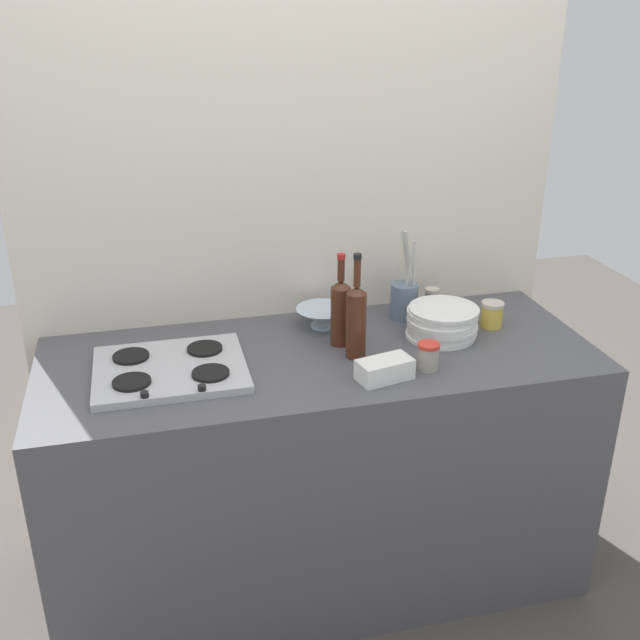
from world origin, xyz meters
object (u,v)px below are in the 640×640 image
object	(u,v)px
plate_stack	(442,322)
wine_bottle_leftmost	(341,310)
mixing_bowl	(323,316)
condiment_jar_spare	(492,314)
utensil_crock	(404,298)
stovetop_hob	(170,369)
wine_bottle_mid_left	(356,319)
condiment_jar_front	(428,356)
condiment_jar_rear	(431,300)
butter_dish	(385,369)

from	to	relation	value
plate_stack	wine_bottle_leftmost	size ratio (longest dim) A/B	0.77
mixing_bowl	condiment_jar_spare	world-z (taller)	condiment_jar_spare
wine_bottle_leftmost	condiment_jar_spare	world-z (taller)	wine_bottle_leftmost
utensil_crock	mixing_bowl	bearing A→B (deg)	-178.75
wine_bottle_leftmost	utensil_crock	world-z (taller)	utensil_crock
stovetop_hob	utensil_crock	xyz separation A→B (m)	(0.84, 0.23, 0.06)
wine_bottle_mid_left	condiment_jar_front	size ratio (longest dim) A/B	3.93
condiment_jar_spare	condiment_jar_rear	bearing A→B (deg)	131.53
butter_dish	utensil_crock	size ratio (longest dim) A/B	0.51
condiment_jar_rear	condiment_jar_front	bearing A→B (deg)	-112.95
wine_bottle_mid_left	condiment_jar_front	world-z (taller)	wine_bottle_mid_left
mixing_bowl	butter_dish	xyz separation A→B (m)	(0.09, -0.42, -0.01)
condiment_jar_front	condiment_jar_spare	world-z (taller)	condiment_jar_spare
stovetop_hob	condiment_jar_rear	world-z (taller)	condiment_jar_rear
plate_stack	wine_bottle_mid_left	world-z (taller)	wine_bottle_mid_left
stovetop_hob	mixing_bowl	world-z (taller)	mixing_bowl
utensil_crock	condiment_jar_rear	distance (m)	0.12
mixing_bowl	utensil_crock	distance (m)	0.30
wine_bottle_mid_left	condiment_jar_front	bearing A→B (deg)	-35.98
wine_bottle_leftmost	mixing_bowl	distance (m)	0.17
wine_bottle_leftmost	wine_bottle_mid_left	distance (m)	0.11
plate_stack	condiment_jar_rear	world-z (taller)	plate_stack
wine_bottle_leftmost	utensil_crock	size ratio (longest dim) A/B	0.97
stovetop_hob	condiment_jar_rear	xyz separation A→B (m)	(0.96, 0.26, 0.03)
plate_stack	condiment_jar_front	world-z (taller)	plate_stack
condiment_jar_rear	condiment_jar_spare	distance (m)	0.23
wine_bottle_leftmost	wine_bottle_mid_left	xyz separation A→B (m)	(0.02, -0.10, 0.01)
wine_bottle_mid_left	condiment_jar_rear	xyz separation A→B (m)	(0.37, 0.29, -0.08)
butter_dish	utensil_crock	world-z (taller)	utensil_crock
stovetop_hob	condiment_jar_front	world-z (taller)	condiment_jar_front
mixing_bowl	plate_stack	bearing A→B (deg)	-25.15
condiment_jar_front	condiment_jar_rear	size ratio (longest dim) A/B	0.98
plate_stack	butter_dish	world-z (taller)	plate_stack
stovetop_hob	plate_stack	world-z (taller)	plate_stack
stovetop_hob	condiment_jar_front	bearing A→B (deg)	-12.04
plate_stack	wine_bottle_leftmost	world-z (taller)	wine_bottle_leftmost
stovetop_hob	utensil_crock	world-z (taller)	utensil_crock
wine_bottle_mid_left	butter_dish	size ratio (longest dim) A/B	2.09
stovetop_hob	butter_dish	size ratio (longest dim) A/B	2.78
mixing_bowl	utensil_crock	world-z (taller)	utensil_crock
stovetop_hob	condiment_jar_spare	size ratio (longest dim) A/B	5.10
plate_stack	mixing_bowl	distance (m)	0.41
mixing_bowl	condiment_jar_spare	distance (m)	0.59
plate_stack	utensil_crock	distance (m)	0.20
butter_dish	utensil_crock	bearing A→B (deg)	63.23
stovetop_hob	mixing_bowl	bearing A→B (deg)	22.62
stovetop_hob	wine_bottle_leftmost	bearing A→B (deg)	7.74
stovetop_hob	butter_dish	distance (m)	0.66
wine_bottle_mid_left	butter_dish	world-z (taller)	wine_bottle_mid_left
plate_stack	butter_dish	xyz separation A→B (m)	(-0.28, -0.24, -0.02)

